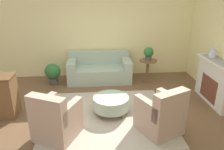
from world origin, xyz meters
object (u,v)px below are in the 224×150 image
armchair_left (56,120)px  side_table (148,67)px  vase_mantel_near (213,53)px  armchair_right (161,115)px  couch (99,70)px  ottoman_table (111,103)px  potted_plant_floor (53,73)px  potted_plant_on_side_table (149,53)px

armchair_left → side_table: armchair_left is taller
vase_mantel_near → armchair_right: bearing=-138.7°
couch → side_table: bearing=-8.8°
armchair_left → ottoman_table: size_ratio=1.21×
armchair_left → side_table: (2.32, 2.54, 0.08)m
side_table → potted_plant_floor: (-2.80, 0.04, -0.10)m
armchair_left → vase_mantel_near: 3.99m
couch → ottoman_table: (0.19, -1.99, -0.05)m
potted_plant_on_side_table → potted_plant_floor: size_ratio=0.64×
side_table → vase_mantel_near: 1.84m
armchair_right → potted_plant_floor: size_ratio=1.56×
side_table → potted_plant_floor: side_table is taller
armchair_left → potted_plant_on_side_table: size_ratio=2.44×
armchair_right → vase_mantel_near: size_ratio=3.52×
couch → ottoman_table: couch is taller
armchair_right → ottoman_table: armchair_right is taller
armchair_left → armchair_right: 1.97m
side_table → potted_plant_floor: size_ratio=1.08×
potted_plant_on_side_table → armchair_right: bearing=-97.8°
couch → armchair_right: size_ratio=1.94×
vase_mantel_near → potted_plant_on_side_table: 1.72m
side_table → ottoman_table: bearing=-125.1°
armchair_left → side_table: size_ratio=1.44×
armchair_left → vase_mantel_near: (3.63, 1.46, 0.78)m
ottoman_table → armchair_left: bearing=-144.2°
ottoman_table → side_table: side_table is taller
armchair_right → side_table: (0.35, 2.54, 0.08)m
potted_plant_on_side_table → side_table: bearing=90.0°
armchair_left → potted_plant_on_side_table: (2.32, 2.54, 0.51)m
armchair_left → ottoman_table: armchair_left is taller
armchair_right → vase_mantel_near: vase_mantel_near is taller
couch → potted_plant_floor: couch is taller
ottoman_table → vase_mantel_near: 2.79m
couch → potted_plant_floor: size_ratio=3.02×
side_table → potted_plant_floor: bearing=179.2°
armchair_right → side_table: bearing=82.2°
armchair_right → ottoman_table: 1.19m
ottoman_table → potted_plant_on_side_table: 2.25m
vase_mantel_near → potted_plant_on_side_table: vase_mantel_near is taller
vase_mantel_near → side_table: bearing=140.4°
vase_mantel_near → potted_plant_floor: bearing=164.7°
couch → potted_plant_on_side_table: bearing=-8.8°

